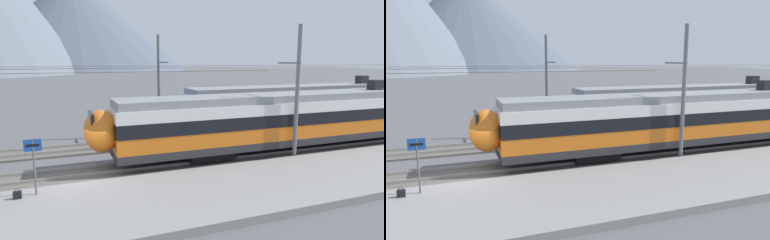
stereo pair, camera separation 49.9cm
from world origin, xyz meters
TOP-DOWN VIEW (x-y plane):
  - ground_plane at (0.00, 0.00)m, footprint 400.00×400.00m
  - platform_slab at (0.00, -3.69)m, footprint 120.00×6.09m
  - track_near at (0.00, 1.47)m, footprint 120.00×3.00m
  - track_far at (0.00, 6.83)m, footprint 120.00×3.00m
  - train_near_platform at (15.57, 1.47)m, footprint 30.38×3.03m
  - train_far_track at (20.52, 6.83)m, footprint 27.43×2.94m
  - catenary_mast_mid at (12.21, -0.22)m, footprint 45.35×2.11m
  - catenary_mast_far_side at (6.50, 8.85)m, footprint 45.35×2.48m
  - platform_sign at (-1.99, -1.54)m, footprint 0.70×0.08m
  - handbag_near_sign at (-2.69, -1.75)m, footprint 0.32×0.18m
  - mountain_central_peak at (10.57, 199.26)m, footprint 128.87×128.87m

SIDE VIEW (x-z plane):
  - ground_plane at x=0.00m, z-range 0.00..0.00m
  - track_near at x=0.00m, z-range -0.07..0.21m
  - track_far at x=0.00m, z-range -0.07..0.21m
  - platform_slab at x=0.00m, z-range 0.00..0.35m
  - handbag_near_sign at x=-2.69m, z-range 0.29..0.74m
  - platform_sign at x=-1.99m, z-range 0.90..3.30m
  - train_far_track at x=20.52m, z-range 0.09..4.36m
  - train_near_platform at x=15.57m, z-range 0.09..4.36m
  - catenary_mast_far_side at x=6.50m, z-range 0.18..8.04m
  - catenary_mast_mid at x=12.21m, z-range 0.15..8.14m
  - mountain_central_peak at x=10.57m, z-range 0.00..52.93m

